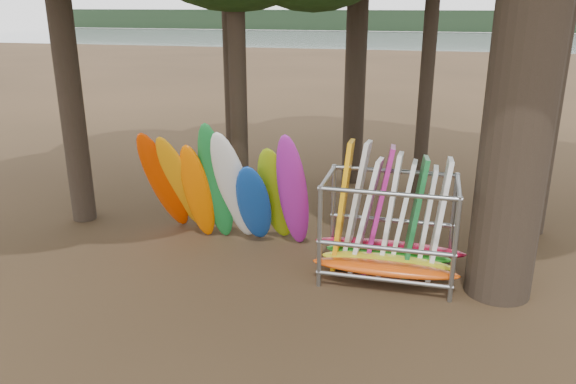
# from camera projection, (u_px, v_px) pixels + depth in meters

# --- Properties ---
(ground) EXTENTS (120.00, 120.00, 0.00)m
(ground) POSITION_uv_depth(u_px,v_px,m) (281.00, 282.00, 11.31)
(ground) COLOR #47331E
(ground) RESTS_ON ground
(lake) EXTENTS (160.00, 160.00, 0.00)m
(lake) POSITION_uv_depth(u_px,v_px,m) (412.00, 51.00, 66.39)
(lake) COLOR gray
(lake) RESTS_ON ground
(far_shore) EXTENTS (160.00, 4.00, 4.00)m
(far_shore) POSITION_uv_depth(u_px,v_px,m) (424.00, 21.00, 111.65)
(far_shore) COLOR black
(far_shore) RESTS_ON ground
(kayak_row) EXTENTS (3.89, 2.14, 3.09)m
(kayak_row) POSITION_uv_depth(u_px,v_px,m) (224.00, 190.00, 12.63)
(kayak_row) COLOR #E53A00
(kayak_row) RESTS_ON ground
(storage_rack) EXTENTS (3.19, 1.59, 2.79)m
(storage_rack) POSITION_uv_depth(u_px,v_px,m) (388.00, 231.00, 11.25)
(storage_rack) COLOR gray
(storage_rack) RESTS_ON ground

